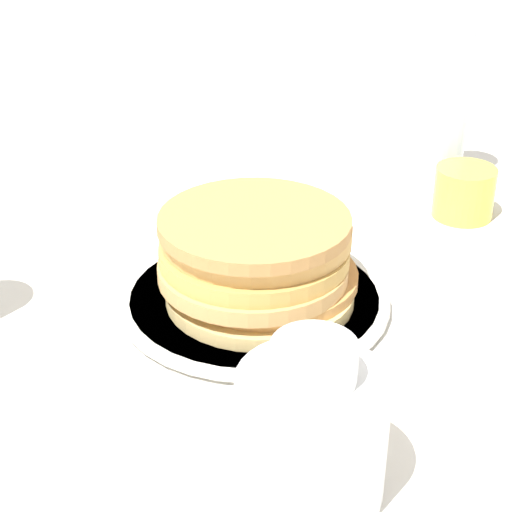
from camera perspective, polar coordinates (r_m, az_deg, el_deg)
name	(u,v)px	position (r m, az deg, el deg)	size (l,w,h in m)	color
ground_plane	(247,322)	(0.79, -0.64, -4.44)	(4.00, 4.00, 0.00)	silver
plate	(256,299)	(0.81, 0.00, -2.92)	(0.26, 0.26, 0.01)	silver
pancake_stack	(257,257)	(0.79, 0.06, -0.05)	(0.19, 0.19, 0.08)	#D9BA72
juice_glass	(464,192)	(1.00, 13.71, 4.14)	(0.07, 0.07, 0.06)	yellow
cream_jug	(311,431)	(0.59, 3.71, -11.55)	(0.10, 0.10, 0.12)	white
water_bottle_near	(444,95)	(1.04, 12.43, 10.44)	(0.06, 0.06, 0.25)	silver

